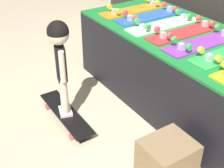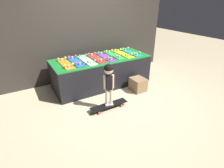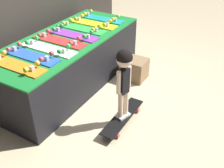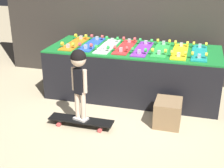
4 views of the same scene
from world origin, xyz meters
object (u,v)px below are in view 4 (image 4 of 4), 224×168
object	(u,v)px
skateboard_red_on_rack	(125,46)
skateboard_purple_on_rack	(143,48)
skateboard_white_on_rack	(107,46)
skateboard_yellow_on_rack	(180,51)
skateboard_orange_on_rack	(75,43)
skateboard_teal_on_rack	(199,52)
child	(79,72)
skateboard_green_on_rack	(161,49)
storage_box	(168,113)
skateboard_on_floor	(81,121)
skateboard_blue_on_rack	(92,44)

from	to	relation	value
skateboard_red_on_rack	skateboard_purple_on_rack	distance (m)	0.25
skateboard_white_on_rack	skateboard_yellow_on_rack	size ratio (longest dim) A/B	1.00
skateboard_orange_on_rack	skateboard_red_on_rack	size ratio (longest dim) A/B	1.00
skateboard_teal_on_rack	child	bearing A→B (deg)	-139.90
skateboard_green_on_rack	child	xyz separation A→B (m)	(-0.77, -1.10, -0.02)
skateboard_red_on_rack	storage_box	bearing A→B (deg)	-47.09
skateboard_on_floor	skateboard_green_on_rack	bearing A→B (deg)	54.88
skateboard_orange_on_rack	skateboard_red_on_rack	world-z (taller)	same
skateboard_orange_on_rack	child	world-z (taller)	child
skateboard_orange_on_rack	skateboard_on_floor	size ratio (longest dim) A/B	0.99
skateboard_red_on_rack	skateboard_blue_on_rack	bearing A→B (deg)	178.44
skateboard_red_on_rack	skateboard_yellow_on_rack	distance (m)	0.75
skateboard_teal_on_rack	child	size ratio (longest dim) A/B	0.90
skateboard_white_on_rack	child	distance (m)	1.06
skateboard_green_on_rack	skateboard_teal_on_rack	size ratio (longest dim) A/B	1.00
skateboard_green_on_rack	child	bearing A→B (deg)	-125.12
skateboard_orange_on_rack	skateboard_teal_on_rack	distance (m)	1.75
skateboard_yellow_on_rack	skateboard_teal_on_rack	xyz separation A→B (m)	(0.25, 0.01, 0.00)
skateboard_blue_on_rack	skateboard_white_on_rack	bearing A→B (deg)	-10.05
child	skateboard_yellow_on_rack	bearing A→B (deg)	62.39
skateboard_on_floor	child	xyz separation A→B (m)	(-0.00, -0.00, 0.61)
skateboard_white_on_rack	skateboard_purple_on_rack	bearing A→B (deg)	0.27
skateboard_red_on_rack	skateboard_yellow_on_rack	size ratio (longest dim) A/B	1.00
skateboard_white_on_rack	skateboard_red_on_rack	bearing A→B (deg)	6.99
skateboard_purple_on_rack	child	bearing A→B (deg)	-116.15
skateboard_blue_on_rack	skateboard_purple_on_rack	bearing A→B (deg)	-3.20
skateboard_on_floor	skateboard_blue_on_rack	bearing A→B (deg)	101.83
skateboard_on_floor	child	world-z (taller)	child
skateboard_blue_on_rack	skateboard_yellow_on_rack	distance (m)	1.25
storage_box	skateboard_on_floor	bearing A→B (deg)	-161.54
skateboard_purple_on_rack	skateboard_teal_on_rack	xyz separation A→B (m)	(0.75, 0.01, 0.00)
skateboard_white_on_rack	skateboard_teal_on_rack	bearing A→B (deg)	0.60
skateboard_yellow_on_rack	skateboard_on_floor	distance (m)	1.61
skateboard_blue_on_rack	skateboard_green_on_rack	world-z (taller)	same
skateboard_green_on_rack	skateboard_white_on_rack	bearing A→B (deg)	-177.06
skateboard_blue_on_rack	child	world-z (taller)	child
skateboard_green_on_rack	skateboard_yellow_on_rack	size ratio (longest dim) A/B	1.00
skateboard_purple_on_rack	child	world-z (taller)	child
skateboard_orange_on_rack	skateboard_green_on_rack	world-z (taller)	same
skateboard_on_floor	storage_box	bearing A→B (deg)	18.46
storage_box	skateboard_yellow_on_rack	bearing A→B (deg)	86.66
skateboard_red_on_rack	skateboard_green_on_rack	world-z (taller)	same
skateboard_orange_on_rack	skateboard_green_on_rack	bearing A→B (deg)	0.79
skateboard_teal_on_rack	storage_box	xyz separation A→B (m)	(-0.29, -0.74, -0.56)
skateboard_red_on_rack	skateboard_yellow_on_rack	world-z (taller)	same
skateboard_teal_on_rack	skateboard_on_floor	size ratio (longest dim) A/B	0.99
skateboard_on_floor	storage_box	xyz separation A→B (m)	(0.98, 0.33, 0.08)
skateboard_orange_on_rack	skateboard_red_on_rack	bearing A→B (deg)	0.71
skateboard_orange_on_rack	skateboard_purple_on_rack	xyz separation A→B (m)	(1.00, -0.02, 0.00)
skateboard_orange_on_rack	skateboard_red_on_rack	xyz separation A→B (m)	(0.75, 0.01, 0.00)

